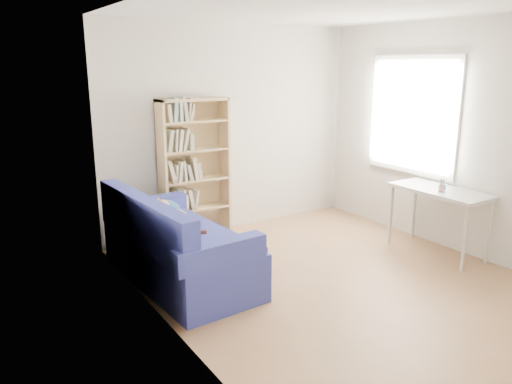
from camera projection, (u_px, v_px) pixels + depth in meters
ground at (332, 278)px, 5.04m from camera, size 4.00×4.00×0.00m
room_shell at (344, 115)px, 4.71m from camera, size 3.54×4.04×2.62m
sofa at (176, 248)px, 4.92m from camera, size 1.00×1.89×0.91m
bookshelf at (195, 176)px, 6.04m from camera, size 0.86×0.27×1.72m
desk at (440, 196)px, 5.57m from camera, size 0.51×1.11×0.75m
pen_cup at (442, 187)px, 5.43m from camera, size 0.08×0.08×0.15m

